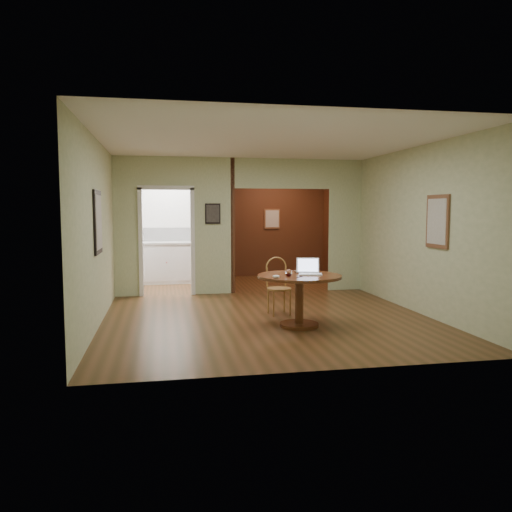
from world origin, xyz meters
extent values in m
plane|color=#432C13|center=(0.00, 0.00, 0.00)|extent=(5.00, 5.00, 0.00)
plane|color=white|center=(0.00, 0.00, 2.70)|extent=(5.00, 5.00, 0.00)
plane|color=beige|center=(0.00, -2.50, 1.35)|extent=(5.00, 0.00, 5.00)
plane|color=beige|center=(-2.50, 0.00, 1.35)|extent=(0.00, 5.00, 5.00)
plane|color=beige|center=(2.50, 0.00, 1.35)|extent=(0.00, 5.00, 5.00)
cube|color=beige|center=(-2.25, 2.50, 1.35)|extent=(0.50, 2.70, 0.04)
cube|color=beige|center=(-0.60, 2.50, 1.35)|extent=(0.80, 2.70, 0.04)
cube|color=beige|center=(2.15, 2.50, 1.35)|extent=(0.70, 2.70, 0.04)
plane|color=white|center=(-1.35, 4.50, 1.35)|extent=(2.70, 0.00, 2.70)
plane|color=#3F2812|center=(1.15, 5.00, 1.35)|extent=(2.70, 0.00, 2.70)
cube|color=#3F2812|center=(-0.20, 3.75, 1.35)|extent=(0.08, 2.50, 2.70)
cube|color=black|center=(-2.48, 0.00, 1.50)|extent=(0.03, 0.70, 0.90)
cube|color=brown|center=(2.48, -0.50, 1.50)|extent=(0.03, 0.60, 0.80)
cube|color=black|center=(-0.60, 2.48, 1.60)|extent=(0.30, 0.03, 0.40)
cube|color=silver|center=(1.15, 4.98, 1.45)|extent=(0.40, 0.03, 0.50)
cube|color=white|center=(-1.35, 4.49, 1.10)|extent=(2.00, 0.02, 0.32)
cylinder|color=#5A2E16|center=(0.33, -0.54, 0.02)|extent=(0.56, 0.56, 0.05)
cylinder|color=#5A2E16|center=(0.33, -0.54, 0.37)|extent=(0.12, 0.12, 0.65)
cylinder|color=#5A2E16|center=(0.33, -0.54, 0.73)|extent=(1.20, 1.20, 0.04)
cylinder|color=#AB723C|center=(0.24, 0.32, 0.42)|extent=(0.43, 0.43, 0.03)
cylinder|color=#AB723C|center=(0.11, 0.17, 0.21)|extent=(0.03, 0.03, 0.42)
cylinder|color=#AB723C|center=(0.39, 0.20, 0.21)|extent=(0.03, 0.03, 0.42)
cylinder|color=#AB723C|center=(0.08, 0.44, 0.21)|extent=(0.03, 0.03, 0.42)
cylinder|color=#AB723C|center=(0.36, 0.47, 0.21)|extent=(0.03, 0.03, 0.42)
cylinder|color=#AB723C|center=(0.07, 0.44, 0.59)|extent=(0.02, 0.02, 0.33)
cylinder|color=#AB723C|center=(0.38, 0.47, 0.59)|extent=(0.02, 0.02, 0.33)
torus|color=#AB723C|center=(0.22, 0.47, 0.74)|extent=(0.36, 0.06, 0.36)
cube|color=white|center=(0.49, -0.55, 0.76)|extent=(0.38, 0.31, 0.02)
cube|color=silver|center=(0.49, -0.58, 0.77)|extent=(0.30, 0.19, 0.00)
cube|color=white|center=(0.49, -0.42, 0.87)|extent=(0.33, 0.14, 0.22)
cube|color=#919BB8|center=(0.49, -0.42, 0.87)|extent=(0.29, 0.12, 0.18)
imported|color=#A9A9AE|center=(0.50, -0.29, 0.76)|extent=(0.33, 0.22, 0.03)
ellipsoid|color=white|center=(-0.07, -0.80, 0.77)|extent=(0.11, 0.09, 0.04)
cylinder|color=#0B1653|center=(0.27, -0.77, 0.75)|extent=(0.10, 0.08, 0.01)
cube|color=white|center=(-1.35, 4.20, 0.45)|extent=(2.00, 0.55, 0.90)
cube|color=silver|center=(-1.35, 4.20, 0.92)|extent=(2.06, 0.60, 0.04)
sphere|color=#B20C0C|center=(-1.50, 3.91, 0.50)|extent=(0.03, 0.03, 0.03)
sphere|color=#B20C0C|center=(-0.50, 3.91, 0.50)|extent=(0.03, 0.03, 0.03)
ellipsoid|color=#C9AF93|center=(-0.55, 4.20, 1.10)|extent=(0.39, 0.36, 0.32)
camera|label=1|loc=(-1.58, -7.36, 1.67)|focal=35.00mm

